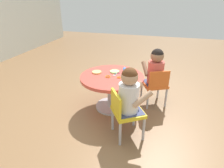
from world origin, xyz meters
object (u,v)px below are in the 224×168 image
Objects in this scene: craft_table at (112,84)px; child_chair_right at (155,85)px; rolling_pin at (125,71)px; child_chair_left at (125,112)px; seated_child_left at (129,92)px; craft_scissors at (116,73)px; seated_child_right at (156,68)px.

craft_table is 1.52× the size of child_chair_right.
rolling_pin is at bearing -40.65° from craft_table.
seated_child_left is (0.02, -0.03, 0.23)m from child_chair_left.
seated_child_left is 0.95× the size of child_chair_right.
child_chair_right is at bearing -73.72° from craft_scissors.
craft_scissors is (-0.07, 0.10, -0.02)m from rolling_pin.
child_chair_right is 3.87× the size of craft_scissors.
child_chair_right is (0.72, -0.22, -0.23)m from seated_child_left.
rolling_pin is 0.12m from craft_scissors.
child_chair_left is 1.05× the size of seated_child_left.
child_chair_left is at bearing -157.28° from craft_scissors.
rolling_pin reaches higher than craft_scissors.
child_chair_right is 0.55m from craft_scissors.
child_chair_left is 1.05× the size of seated_child_right.
seated_child_left reaches higher than child_chair_right.
seated_child_right is at bearing -63.03° from craft_table.
craft_table is at bearing 29.10° from child_chair_left.
child_chair_right is (0.23, -0.54, -0.04)m from craft_table.
craft_table is 5.89× the size of craft_scissors.
seated_child_right is 3.68× the size of craft_scissors.
child_chair_left is 0.79m from child_chair_right.
child_chair_left is 0.67m from craft_scissors.
rolling_pin reaches higher than craft_table.
rolling_pin is at bearing 16.18° from seated_child_left.
seated_child_left is at bearing 164.98° from seated_child_right.
craft_scissors is at bearing 22.72° from child_chair_left.
seated_child_right is at bearing 26.47° from child_chair_right.
child_chair_left is 0.71m from rolling_pin.
craft_table is 1.60× the size of seated_child_right.
rolling_pin is (-0.08, 0.41, 0.19)m from child_chair_right.
seated_child_right reaches higher than craft_scissors.
seated_child_left is (-0.49, -0.32, 0.19)m from craft_table.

